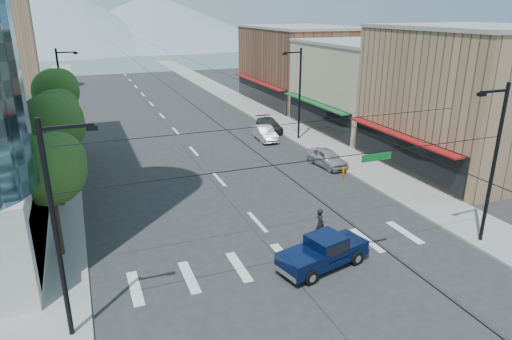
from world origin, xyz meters
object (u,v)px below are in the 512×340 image
object	(u,v)px
parked_car_mid	(265,133)
parked_car_near	(327,158)
pickup_truck	(323,251)
parked_car_far	(269,125)
pedestrian	(320,224)

from	to	relation	value
parked_car_mid	parked_car_near	bearing A→B (deg)	-76.08
pickup_truck	parked_car_mid	xyz separation A→B (m)	(6.42, 23.23, -0.16)
parked_car_near	parked_car_mid	size ratio (longest dim) A/B	0.98
parked_car_far	parked_car_mid	bearing A→B (deg)	-117.09
parked_car_mid	parked_car_far	size ratio (longest dim) A/B	0.94
parked_car_mid	parked_car_far	bearing A→B (deg)	62.73
pedestrian	parked_car_mid	bearing A→B (deg)	-12.03
pedestrian	parked_car_near	xyz separation A→B (m)	(6.86, 11.14, -0.21)
pickup_truck	parked_car_mid	bearing A→B (deg)	60.80
pickup_truck	pedestrian	xyz separation A→B (m)	(1.32, 2.69, 0.07)
pedestrian	parked_car_far	distance (m)	24.58
pedestrian	parked_car_far	xyz separation A→B (m)	(6.90, 23.59, -0.27)
parked_car_near	pedestrian	bearing A→B (deg)	-127.40
parked_car_mid	pedestrian	bearing A→B (deg)	-100.61
pickup_truck	pedestrian	bearing A→B (deg)	50.09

